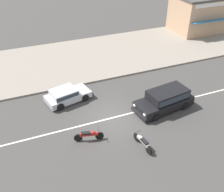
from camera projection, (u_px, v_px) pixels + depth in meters
ground_plane at (113, 118)px, 19.25m from camera, size 160.00×160.00×0.00m
lane_centre_stripe at (113, 118)px, 19.25m from camera, size 50.40×0.14×0.01m
kerb_strip at (76, 59)px, 27.08m from camera, size 68.00×10.00×0.15m
minivan_black_0 at (165, 99)px, 19.79m from camera, size 4.79×2.42×1.56m
hatchback_silver_5 at (67, 95)px, 20.71m from camera, size 3.88×2.44×1.10m
motorcycle_0 at (142, 142)px, 16.57m from camera, size 0.56×1.90×0.80m
motorcycle_1 at (89, 135)px, 17.08m from camera, size 1.93×0.72×0.80m
shopfront_corner_warung at (199, 13)px, 32.84m from camera, size 6.34×5.61×4.37m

